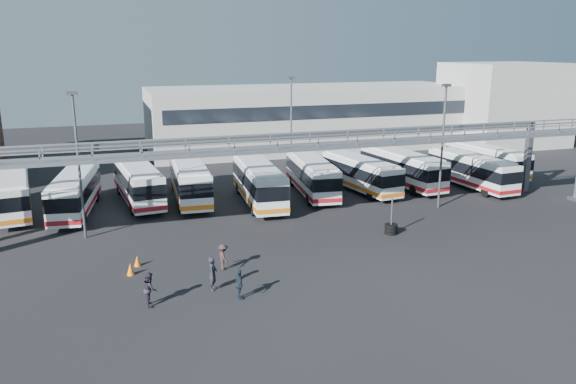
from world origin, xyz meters
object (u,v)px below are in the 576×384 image
object	(u,v)px
bus_1	(75,192)
bus_2	(138,181)
bus_7	(402,167)
bus_9	(487,159)
cone_right	(130,269)
light_pole_mid	(443,140)
bus_3	(190,179)
pedestrian_c	(223,257)
tire_stack	(391,228)
light_pole_left	(78,158)
bus_0	(13,192)
bus_6	(360,173)
bus_4	(259,181)
pedestrian_a	(213,274)
pedestrian_b	(150,289)
cone_left	(137,261)
bus_5	(312,175)
pedestrian_d	(239,284)
bus_8	(471,170)
light_pole_back	(291,121)

from	to	relation	value
bus_1	bus_2	world-z (taller)	bus_2
bus_7	bus_9	bearing A→B (deg)	0.95
bus_9	cone_right	size ratio (longest dim) A/B	14.21
bus_1	cone_right	world-z (taller)	bus_1
light_pole_mid	bus_7	world-z (taller)	light_pole_mid
bus_2	bus_3	size ratio (longest dim) A/B	0.99
bus_2	pedestrian_c	bearing A→B (deg)	-83.64
bus_7	pedestrian_c	bearing A→B (deg)	-149.38
tire_stack	light_pole_left	bearing A→B (deg)	163.99
bus_0	bus_6	distance (m)	29.70
light_pole_left	bus_6	bearing A→B (deg)	14.10
light_pole_mid	bus_4	size ratio (longest dim) A/B	0.89
bus_3	bus_9	world-z (taller)	bus_3
pedestrian_a	pedestrian_b	distance (m)	3.57
tire_stack	cone_left	bearing A→B (deg)	-178.13
bus_3	bus_5	distance (m)	10.93
bus_7	pedestrian_d	size ratio (longest dim) A/B	6.71
pedestrian_a	bus_6	bearing A→B (deg)	-20.64
bus_6	pedestrian_b	size ratio (longest dim) A/B	5.87
light_pole_mid	bus_6	xyz separation A→B (m)	(-3.89, 7.06, -3.99)
bus_8	pedestrian_a	distance (m)	31.73
bus_3	pedestrian_b	xyz separation A→B (m)	(-5.13, -20.05, -1.01)
bus_2	bus_6	size ratio (longest dim) A/B	1.08
bus_5	bus_9	distance (m)	20.06
light_pole_back	cone_right	bearing A→B (deg)	-128.39
light_pole_left	pedestrian_a	distance (m)	14.22
light_pole_left	pedestrian_c	bearing A→B (deg)	-47.65
bus_3	bus_4	distance (m)	6.12
pedestrian_c	bus_7	bearing A→B (deg)	-63.71
bus_2	bus_9	world-z (taller)	bus_2
bus_7	tire_stack	distance (m)	14.87
bus_9	cone_right	bearing A→B (deg)	-162.44
bus_6	pedestrian_c	size ratio (longest dim) A/B	6.49
cone_right	tire_stack	distance (m)	18.31
light_pole_back	bus_9	bearing A→B (deg)	-17.56
light_pole_back	bus_4	size ratio (longest dim) A/B	0.89
pedestrian_c	pedestrian_d	distance (m)	4.28
bus_8	pedestrian_d	xyz separation A→B (m)	(-26.66, -16.97, -0.92)
light_pole_back	pedestrian_c	bearing A→B (deg)	-117.66
bus_2	cone_left	world-z (taller)	bus_2
bus_4	bus_5	distance (m)	5.56
bus_9	pedestrian_b	bearing A→B (deg)	-156.32
pedestrian_a	bus_3	bearing A→B (deg)	18.87
bus_4	pedestrian_b	world-z (taller)	bus_4
bus_4	bus_8	size ratio (longest dim) A/B	1.09
bus_3	cone_right	xyz separation A→B (m)	(-5.90, -15.60, -1.54)
pedestrian_c	bus_0	bearing A→B (deg)	28.47
bus_9	bus_1	bearing A→B (deg)	176.14
cone_left	bus_4	bearing A→B (deg)	46.60
bus_1	bus_8	size ratio (longest dim) A/B	1.04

